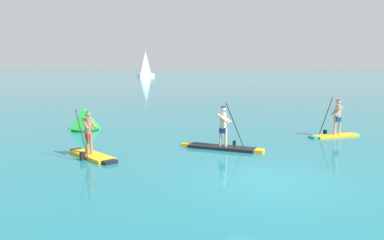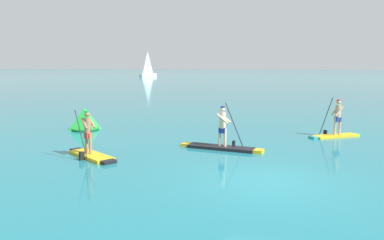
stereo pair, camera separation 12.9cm
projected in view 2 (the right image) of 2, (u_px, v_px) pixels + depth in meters
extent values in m
plane|color=#1E727F|center=(267.00, 182.00, 11.56)|extent=(440.00, 440.00, 0.00)
cube|color=yellow|center=(91.00, 156.00, 14.56)|extent=(2.18, 1.99, 0.12)
cube|color=black|center=(109.00, 162.00, 13.63)|extent=(0.54, 0.56, 0.12)
cube|color=black|center=(76.00, 150.00, 15.49)|extent=(0.49, 0.51, 0.12)
cylinder|color=#997051|center=(90.00, 144.00, 14.53)|extent=(0.11, 0.11, 0.77)
cylinder|color=#997051|center=(87.00, 142.00, 14.75)|extent=(0.11, 0.11, 0.77)
cube|color=red|center=(88.00, 135.00, 14.60)|extent=(0.34, 0.34, 0.22)
cylinder|color=#997051|center=(88.00, 125.00, 14.55)|extent=(0.26, 0.26, 0.58)
sphere|color=#997051|center=(87.00, 114.00, 14.48)|extent=(0.21, 0.21, 0.21)
cylinder|color=#338C4C|center=(87.00, 112.00, 14.47)|extent=(0.18, 0.18, 0.06)
cylinder|color=#997051|center=(92.00, 123.00, 14.60)|extent=(0.43, 0.43, 0.42)
cylinder|color=#997051|center=(84.00, 124.00, 14.40)|extent=(0.43, 0.43, 0.42)
cylinder|color=black|center=(81.00, 134.00, 14.02)|extent=(0.67, 0.59, 1.70)
cube|color=black|center=(82.00, 156.00, 14.13)|extent=(0.19, 0.20, 0.32)
cube|color=black|center=(221.00, 148.00, 15.93)|extent=(2.86, 1.39, 0.13)
cube|color=yellow|center=(259.00, 151.00, 15.31)|extent=(0.46, 0.55, 0.13)
cube|color=yellow|center=(186.00, 144.00, 16.55)|extent=(0.44, 0.48, 0.13)
cylinder|color=beige|center=(225.00, 137.00, 15.80)|extent=(0.11, 0.11, 0.75)
cylinder|color=beige|center=(220.00, 137.00, 15.89)|extent=(0.11, 0.11, 0.75)
cube|color=navy|center=(222.00, 130.00, 15.80)|extent=(0.31, 0.28, 0.22)
cylinder|color=beige|center=(223.00, 120.00, 15.75)|extent=(0.26, 0.26, 0.63)
sphere|color=beige|center=(223.00, 109.00, 15.68)|extent=(0.21, 0.21, 0.21)
cylinder|color=navy|center=(223.00, 107.00, 15.67)|extent=(0.18, 0.18, 0.06)
cylinder|color=beige|center=(225.00, 118.00, 15.85)|extent=(0.52, 0.23, 0.43)
cylinder|color=beige|center=(223.00, 119.00, 15.57)|extent=(0.52, 0.23, 0.43)
cylinder|color=black|center=(234.00, 124.00, 16.03)|extent=(0.78, 0.25, 1.79)
cube|color=black|center=(234.00, 144.00, 16.15)|extent=(0.13, 0.21, 0.32)
cube|color=yellow|center=(336.00, 136.00, 18.63)|extent=(2.29, 1.57, 0.09)
cube|color=teal|center=(314.00, 137.00, 18.23)|extent=(0.45, 0.52, 0.09)
cube|color=teal|center=(358.00, 134.00, 19.02)|extent=(0.42, 0.47, 0.09)
cylinder|color=tan|center=(335.00, 126.00, 18.53)|extent=(0.11, 0.11, 0.85)
cylinder|color=tan|center=(340.00, 126.00, 18.62)|extent=(0.11, 0.11, 0.85)
cube|color=navy|center=(338.00, 119.00, 18.53)|extent=(0.33, 0.31, 0.22)
cylinder|color=tan|center=(338.00, 111.00, 18.47)|extent=(0.26, 0.26, 0.59)
sphere|color=tan|center=(339.00, 102.00, 18.41)|extent=(0.21, 0.21, 0.21)
cylinder|color=red|center=(339.00, 100.00, 18.40)|extent=(0.18, 0.18, 0.06)
cylinder|color=tan|center=(339.00, 111.00, 18.31)|extent=(0.43, 0.27, 0.51)
cylinder|color=tan|center=(335.00, 110.00, 18.59)|extent=(0.43, 0.27, 0.51)
cylinder|color=black|center=(326.00, 116.00, 18.79)|extent=(0.64, 0.35, 1.80)
cube|color=black|center=(325.00, 133.00, 18.91)|extent=(0.16, 0.21, 0.32)
pyramid|color=green|center=(85.00, 119.00, 20.53)|extent=(1.73, 1.73, 1.18)
torus|color=#167226|center=(85.00, 129.00, 20.61)|extent=(1.49, 1.49, 0.12)
cube|color=white|center=(148.00, 75.00, 103.55)|extent=(3.95, 4.75, 0.84)
cylinder|color=#B2B2B7|center=(148.00, 60.00, 102.99)|extent=(0.12, 0.12, 6.93)
pyramid|color=white|center=(148.00, 62.00, 103.06)|extent=(1.52, 1.72, 5.85)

